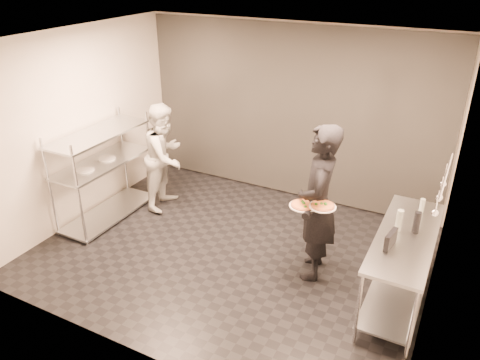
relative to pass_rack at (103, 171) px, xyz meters
The scene contains 13 objects.
room_shell 2.53m from the pass_rack, 28.77° to the left, with size 5.00×4.00×2.80m.
pass_rack is the anchor object (origin of this frame).
prep_counter 4.33m from the pass_rack, ahead, with size 0.60×1.80×0.92m.
utensil_rail 4.64m from the pass_rack, ahead, with size 0.07×1.20×0.31m.
waiter 3.29m from the pass_rack, ahead, with size 0.72×0.47×1.98m, color black.
chef 0.95m from the pass_rack, 50.67° to the left, with size 0.82×0.64×1.68m, color silver.
pizza_plate_near 3.17m from the pass_rack, ahead, with size 0.32×0.32×0.05m.
pizza_plate_far 3.41m from the pass_rack, ahead, with size 0.31×0.31×0.05m.
salad_plate 3.30m from the pass_rack, ahead, with size 0.25×0.25×0.07m.
pos_monitor 4.23m from the pass_rack, ahead, with size 0.05×0.26×0.18m, color black.
bottle_green 4.23m from the pass_rack, ahead, with size 0.07×0.07×0.25m, color gray.
bottle_clear 4.44m from the pass_rack, ahead, with size 0.06×0.06×0.19m, color gray.
bottle_dark 4.41m from the pass_rack, ahead, with size 0.07×0.07×0.25m, color black.
Camera 1 is at (2.54, -4.66, 3.69)m, focal length 35.00 mm.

